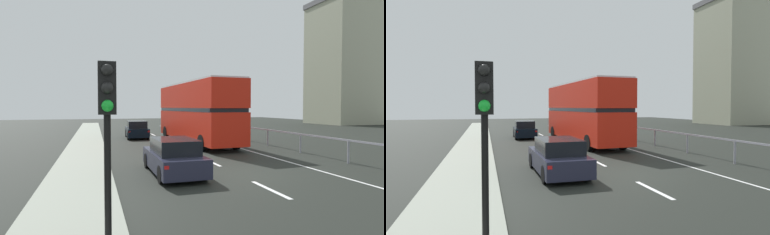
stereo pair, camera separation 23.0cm
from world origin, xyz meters
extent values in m
cube|color=black|center=(0.00, 0.00, -0.05)|extent=(73.12, 120.00, 0.10)
cube|color=gray|center=(-5.90, 0.00, 0.07)|extent=(2.33, 80.00, 0.14)
cube|color=silver|center=(0.00, -2.62, 0.00)|extent=(0.16, 2.22, 0.01)
cube|color=silver|center=(0.00, 2.52, 0.00)|extent=(0.16, 2.22, 0.01)
cube|color=silver|center=(0.00, 7.65, 0.00)|extent=(0.16, 2.22, 0.01)
cube|color=silver|center=(0.00, 12.79, 0.00)|extent=(0.16, 2.22, 0.01)
cube|color=silver|center=(0.00, 17.93, 0.00)|extent=(0.16, 2.22, 0.01)
cube|color=silver|center=(0.00, 23.06, 0.00)|extent=(0.16, 2.22, 0.01)
cube|color=silver|center=(0.00, 28.20, 0.00)|extent=(0.16, 2.22, 0.01)
cube|color=silver|center=(3.57, 9.00, 0.00)|extent=(0.12, 46.00, 0.01)
cube|color=#90909C|center=(5.99, 9.00, 1.09)|extent=(0.08, 42.00, 0.08)
cylinder|color=#90909C|center=(5.99, 0.25, 0.55)|extent=(0.10, 0.10, 1.09)
cylinder|color=#90909C|center=(5.99, 3.75, 0.55)|extent=(0.10, 0.10, 1.09)
cylinder|color=#90909C|center=(5.99, 7.25, 0.55)|extent=(0.10, 0.10, 1.09)
cylinder|color=#90909C|center=(5.99, 10.75, 0.55)|extent=(0.10, 0.10, 1.09)
cylinder|color=#90909C|center=(5.99, 14.25, 0.55)|extent=(0.10, 0.10, 1.09)
cylinder|color=#90909C|center=(5.99, 17.75, 0.55)|extent=(0.10, 0.10, 1.09)
cylinder|color=#90909C|center=(5.99, 21.25, 0.55)|extent=(0.10, 0.10, 1.09)
cylinder|color=#90909C|center=(5.99, 24.75, 0.55)|extent=(0.10, 0.10, 1.09)
cylinder|color=#90909C|center=(5.99, 28.25, 0.55)|extent=(0.10, 0.10, 1.09)
cube|color=#989A80|center=(37.67, 27.83, 9.31)|extent=(19.49, 8.26, 18.63)
cube|color=#5A5A5D|center=(37.67, 27.83, 19.03)|extent=(19.88, 8.43, 0.80)
cube|color=red|center=(1.77, 10.20, 1.35)|extent=(2.88, 11.40, 2.00)
cube|color=black|center=(1.77, 10.20, 2.47)|extent=(2.88, 10.95, 0.24)
cube|color=red|center=(1.77, 10.20, 3.45)|extent=(2.88, 11.40, 1.72)
cube|color=silver|center=(1.77, 10.20, 4.36)|extent=(2.82, 11.17, 0.10)
cube|color=black|center=(1.57, 15.83, 1.45)|extent=(2.22, 0.12, 1.40)
cube|color=yellow|center=(1.57, 15.83, 3.88)|extent=(1.48, 0.09, 0.28)
cylinder|color=black|center=(0.49, 14.41, 0.50)|extent=(0.32, 1.01, 1.00)
cylinder|color=black|center=(2.75, 14.50, 0.50)|extent=(0.32, 1.01, 1.00)
cylinder|color=black|center=(0.79, 6.10, 0.50)|extent=(0.32, 1.01, 1.00)
cylinder|color=black|center=(3.06, 6.18, 0.50)|extent=(0.32, 1.01, 1.00)
cube|color=#25263A|center=(-2.39, 0.65, 0.52)|extent=(1.75, 4.31, 0.68)
cube|color=black|center=(-2.39, 0.43, 1.14)|extent=(1.53, 2.37, 0.56)
cube|color=red|center=(-3.14, -1.48, 0.69)|extent=(0.16, 0.06, 0.12)
cube|color=red|center=(-1.62, -1.47, 0.69)|extent=(0.16, 0.06, 0.12)
cylinder|color=black|center=(-3.18, 2.09, 0.32)|extent=(0.20, 0.64, 0.64)
cylinder|color=black|center=(-1.61, 2.10, 0.32)|extent=(0.20, 0.64, 0.64)
cylinder|color=black|center=(-3.17, -0.81, 0.32)|extent=(0.20, 0.64, 0.64)
cylinder|color=black|center=(-1.60, -0.80, 0.32)|extent=(0.20, 0.64, 0.64)
cylinder|color=black|center=(-5.15, -5.66, 1.78)|extent=(0.12, 0.12, 3.28)
cube|color=black|center=(-5.15, -5.66, 2.97)|extent=(0.30, 0.30, 0.90)
sphere|color=black|center=(-5.15, -5.83, 3.27)|extent=(0.20, 0.20, 0.20)
sphere|color=black|center=(-5.15, -5.83, 2.97)|extent=(0.20, 0.20, 0.20)
sphere|color=green|center=(-5.15, -5.83, 2.67)|extent=(0.20, 0.20, 0.20)
cube|color=black|center=(-1.89, 15.27, 0.53)|extent=(1.89, 4.16, 0.70)
cube|color=black|center=(-1.90, 15.06, 1.18)|extent=(1.61, 2.31, 0.59)
cube|color=red|center=(-2.74, 13.28, 0.71)|extent=(0.16, 0.07, 0.12)
cube|color=red|center=(-1.21, 13.22, 0.71)|extent=(0.16, 0.07, 0.12)
cylinder|color=black|center=(-2.63, 16.64, 0.32)|extent=(0.22, 0.65, 0.64)
cylinder|color=black|center=(-1.06, 16.58, 0.32)|extent=(0.22, 0.65, 0.64)
cylinder|color=black|center=(-2.73, 13.95, 0.32)|extent=(0.22, 0.65, 0.64)
cylinder|color=black|center=(-1.16, 13.89, 0.32)|extent=(0.22, 0.65, 0.64)
camera|label=1|loc=(-5.37, -11.14, 2.65)|focal=28.68mm
camera|label=2|loc=(-5.15, -11.21, 2.65)|focal=28.68mm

